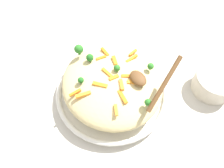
# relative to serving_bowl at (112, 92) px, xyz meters

# --- Properties ---
(ground_plane) EXTENTS (2.40, 2.40, 0.00)m
(ground_plane) POSITION_rel_serving_bowl_xyz_m (0.00, 0.00, -0.02)
(ground_plane) COLOR beige
(serving_bowl) EXTENTS (0.35, 0.35, 0.04)m
(serving_bowl) POSITION_rel_serving_bowl_xyz_m (0.00, 0.00, 0.00)
(serving_bowl) COLOR white
(serving_bowl) RESTS_ON ground_plane
(pasta_mound) EXTENTS (0.31, 0.29, 0.08)m
(pasta_mound) POSITION_rel_serving_bowl_xyz_m (0.00, 0.00, 0.05)
(pasta_mound) COLOR #DBC689
(pasta_mound) RESTS_ON serving_bowl
(carrot_piece_0) EXTENTS (0.01, 0.03, 0.01)m
(carrot_piece_0) POSITION_rel_serving_bowl_xyz_m (-0.04, 0.10, 0.09)
(carrot_piece_0) COLOR orange
(carrot_piece_0) RESTS_ON pasta_mound
(carrot_piece_1) EXTENTS (0.04, 0.02, 0.01)m
(carrot_piece_1) POSITION_rel_serving_bowl_xyz_m (0.04, 0.01, 0.10)
(carrot_piece_1) COLOR orange
(carrot_piece_1) RESTS_ON pasta_mound
(carrot_piece_2) EXTENTS (0.04, 0.02, 0.01)m
(carrot_piece_2) POSITION_rel_serving_bowl_xyz_m (-0.01, -0.01, 0.10)
(carrot_piece_2) COLOR orange
(carrot_piece_2) RESTS_ON pasta_mound
(carrot_piece_3) EXTENTS (0.04, 0.01, 0.01)m
(carrot_piece_3) POSITION_rel_serving_bowl_xyz_m (0.07, -0.01, 0.09)
(carrot_piece_3) COLOR orange
(carrot_piece_3) RESTS_ON pasta_mound
(carrot_piece_4) EXTENTS (0.04, 0.01, 0.01)m
(carrot_piece_4) POSITION_rel_serving_bowl_xyz_m (-0.09, 0.03, 0.09)
(carrot_piece_4) COLOR orange
(carrot_piece_4) RESTS_ON pasta_mound
(carrot_piece_5) EXTENTS (0.04, 0.04, 0.01)m
(carrot_piece_5) POSITION_rel_serving_bowl_xyz_m (0.01, -0.04, 0.09)
(carrot_piece_5) COLOR orange
(carrot_piece_5) RESTS_ON pasta_mound
(carrot_piece_6) EXTENTS (0.01, 0.04, 0.01)m
(carrot_piece_6) POSITION_rel_serving_bowl_xyz_m (-0.02, 0.08, 0.09)
(carrot_piece_6) COLOR orange
(carrot_piece_6) RESTS_ON pasta_mound
(carrot_piece_7) EXTENTS (0.01, 0.04, 0.01)m
(carrot_piece_7) POSITION_rel_serving_bowl_xyz_m (-0.01, -0.11, 0.09)
(carrot_piece_7) COLOR orange
(carrot_piece_7) RESTS_ON pasta_mound
(carrot_piece_8) EXTENTS (0.03, 0.02, 0.01)m
(carrot_piece_8) POSITION_rel_serving_bowl_xyz_m (0.10, -0.05, 0.09)
(carrot_piece_8) COLOR orange
(carrot_piece_8) RESTS_ON pasta_mound
(carrot_piece_9) EXTENTS (0.02, 0.03, 0.01)m
(carrot_piece_9) POSITION_rel_serving_bowl_xyz_m (0.02, 0.03, 0.09)
(carrot_piece_9) COLOR orange
(carrot_piece_9) RESTS_ON pasta_mound
(carrot_piece_10) EXTENTS (0.01, 0.03, 0.01)m
(carrot_piece_10) POSITION_rel_serving_bowl_xyz_m (0.01, 0.00, 0.10)
(carrot_piece_10) COLOR orange
(carrot_piece_10) RESTS_ON pasta_mound
(carrot_piece_11) EXTENTS (0.02, 0.04, 0.01)m
(carrot_piece_11) POSITION_rel_serving_bowl_xyz_m (0.01, -0.10, 0.09)
(carrot_piece_11) COLOR orange
(carrot_piece_11) RESTS_ON pasta_mound
(carrot_piece_12) EXTENTS (0.01, 0.03, 0.01)m
(carrot_piece_12) POSITION_rel_serving_bowl_xyz_m (-0.07, 0.01, 0.09)
(carrot_piece_12) COLOR orange
(carrot_piece_12) RESTS_ON pasta_mound
(carrot_piece_13) EXTENTS (0.02, 0.03, 0.01)m
(carrot_piece_13) POSITION_rel_serving_bowl_xyz_m (0.05, 0.04, 0.09)
(carrot_piece_13) COLOR orange
(carrot_piece_13) RESTS_ON pasta_mound
(carrot_piece_14) EXTENTS (0.03, 0.02, 0.01)m
(carrot_piece_14) POSITION_rel_serving_bowl_xyz_m (-0.04, 0.03, 0.09)
(carrot_piece_14) COLOR orange
(carrot_piece_14) RESTS_ON pasta_mound
(broccoli_floret_0) EXTENTS (0.02, 0.02, 0.03)m
(broccoli_floret_0) POSITION_rel_serving_bowl_xyz_m (-0.08, -0.03, 0.10)
(broccoli_floret_0) COLOR #205B1C
(broccoli_floret_0) RESTS_ON pasta_mound
(broccoli_floret_1) EXTENTS (0.02, 0.02, 0.02)m
(broccoli_floret_1) POSITION_rel_serving_bowl_xyz_m (-0.03, -0.08, 0.10)
(broccoli_floret_1) COLOR #205B1C
(broccoli_floret_1) RESTS_ON pasta_mound
(broccoli_floret_2) EXTENTS (0.02, 0.02, 0.02)m
(broccoli_floret_2) POSITION_rel_serving_bowl_xyz_m (-0.01, 0.02, 0.10)
(broccoli_floret_2) COLOR #296820
(broccoli_floret_2) RESTS_ON pasta_mound
(broccoli_floret_3) EXTENTS (0.02, 0.02, 0.02)m
(broccoli_floret_3) POSITION_rel_serving_bowl_xyz_m (0.12, 0.03, 0.10)
(broccoli_floret_3) COLOR #296820
(broccoli_floret_3) RESTS_ON pasta_mound
(broccoli_floret_4) EXTENTS (0.03, 0.03, 0.03)m
(broccoli_floret_4) POSITION_rel_serving_bowl_xyz_m (-0.12, -0.04, 0.11)
(broccoli_floret_4) COLOR #296820
(broccoli_floret_4) RESTS_ON pasta_mound
(broccoli_floret_5) EXTENTS (0.02, 0.02, 0.02)m
(broccoli_floret_5) POSITION_rel_serving_bowl_xyz_m (0.03, 0.11, 0.10)
(broccoli_floret_5) COLOR #296820
(broccoli_floret_5) RESTS_ON pasta_mound
(serving_spoon) EXTENTS (0.13, 0.14, 0.09)m
(serving_spoon) POSITION_rel_serving_bowl_xyz_m (0.07, 0.06, 0.11)
(serving_spoon) COLOR brown
(serving_spoon) RESTS_ON pasta_mound
(companion_bowl) EXTENTS (0.14, 0.14, 0.07)m
(companion_bowl) POSITION_rel_serving_bowl_xyz_m (0.15, 0.29, 0.02)
(companion_bowl) COLOR beige
(companion_bowl) RESTS_ON ground_plane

